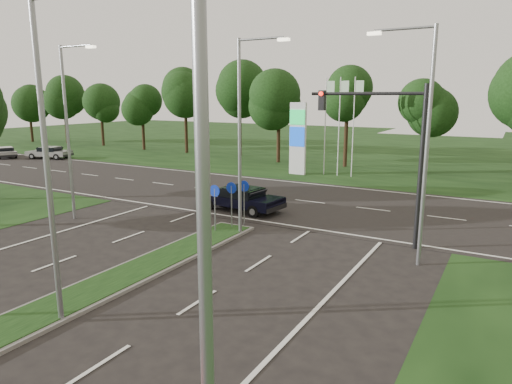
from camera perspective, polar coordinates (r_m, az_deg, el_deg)
The scene contains 14 objects.
verge_far at distance 58.45m, azimuth 17.86°, elevation 4.94°, with size 160.00×50.00×0.02m, color black.
cross_road at distance 29.18m, azimuth 4.94°, elevation -1.01°, with size 160.00×12.00×0.02m, color black.
streetlight_median_near at distance 13.48m, azimuth -24.34°, elevation 4.84°, with size 2.53×0.22×9.00m.
streetlight_median_far at distance 20.95m, azimuth -1.61°, elevation 8.02°, with size 2.53×0.22×9.00m.
streetlight_left_far at distance 25.69m, azimuth -22.29°, elevation 7.86°, with size 2.53×0.22×9.00m.
streetlight_right_far at distance 18.18m, azimuth 20.06°, elevation 6.73°, with size 2.53×0.22×9.00m.
streetlight_right_near at distance 5.12m, azimuth -8.33°, elevation -4.18°, with size 2.53×0.22×9.00m.
traffic_signal at distance 20.48m, azimuth 16.50°, elevation 6.26°, with size 5.10×0.42×7.00m.
median_signs at distance 22.29m, azimuth -3.22°, elevation -0.50°, with size 1.16×1.76×2.38m.
gas_pylon at distance 38.40m, azimuth 5.57°, elevation 6.91°, with size 5.80×1.26×8.00m.
treeline_far at distance 43.42m, azimuth 14.30°, elevation 11.98°, with size 6.00×6.00×9.90m.
navy_sedan at distance 26.32m, azimuth -1.91°, elevation -0.76°, with size 5.11×2.49×1.36m.
far_car_a at distance 53.07m, azimuth -24.42°, elevation 4.54°, with size 4.80×3.22×1.28m.
far_car_b at distance 56.12m, azimuth -28.85°, elevation 4.40°, with size 4.33×3.14×1.15m.
Camera 1 is at (11.85, -1.86, 6.48)m, focal length 32.00 mm.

